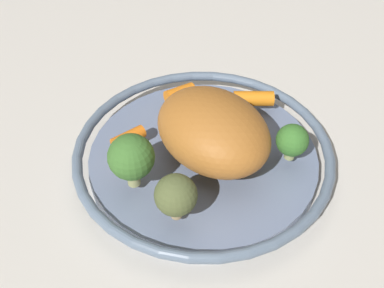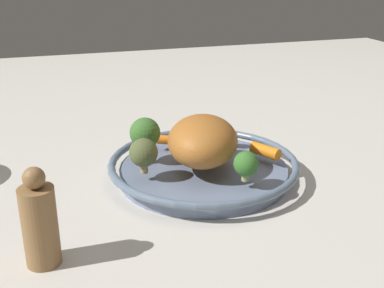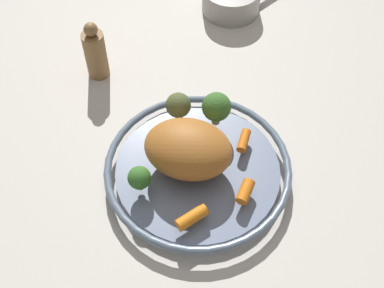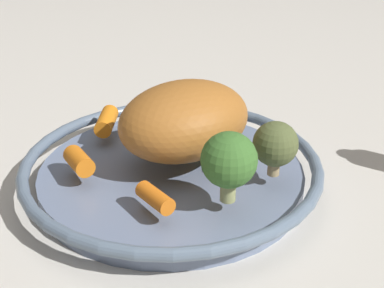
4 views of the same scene
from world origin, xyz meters
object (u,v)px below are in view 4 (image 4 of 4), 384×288
(baby_carrot_near_rim, at_px, (155,198))
(baby_carrot_center, at_px, (79,161))
(serving_bowl, at_px, (171,171))
(broccoli_floret_edge, at_px, (192,98))
(roast_chicken_piece, at_px, (184,120))
(baby_carrot_left, at_px, (107,121))
(broccoli_floret_large, at_px, (275,145))
(broccoli_floret_mid, at_px, (229,161))

(baby_carrot_near_rim, xyz_separation_m, baby_carrot_center, (0.11, -0.01, 0.00))
(serving_bowl, bearing_deg, baby_carrot_center, 46.95)
(baby_carrot_center, xyz_separation_m, broccoli_floret_edge, (-0.03, -0.18, 0.02))
(baby_carrot_near_rim, bearing_deg, baby_carrot_center, -7.65)
(roast_chicken_piece, distance_m, baby_carrot_left, 0.12)
(serving_bowl, height_order, broccoli_floret_large, broccoli_floret_large)
(serving_bowl, distance_m, baby_carrot_near_rim, 0.10)
(broccoli_floret_edge, bearing_deg, serving_bowl, 109.16)
(roast_chicken_piece, height_order, baby_carrot_near_rim, roast_chicken_piece)
(baby_carrot_near_rim, bearing_deg, baby_carrot_left, -36.34)
(baby_carrot_center, bearing_deg, serving_bowl, -133.05)
(baby_carrot_left, xyz_separation_m, baby_carrot_center, (-0.04, 0.10, 0.00))
(serving_bowl, xyz_separation_m, broccoli_floret_large, (-0.11, -0.03, 0.05))
(baby_carrot_center, distance_m, broccoli_floret_large, 0.21)
(roast_chicken_piece, xyz_separation_m, baby_carrot_center, (0.08, 0.09, -0.03))
(broccoli_floret_edge, bearing_deg, broccoli_floret_mid, 131.61)
(baby_carrot_left, bearing_deg, serving_bowl, 168.93)
(roast_chicken_piece, xyz_separation_m, broccoli_floret_large, (-0.11, -0.01, -0.01))
(baby_carrot_center, relative_size, broccoli_floret_mid, 0.60)
(baby_carrot_center, bearing_deg, broccoli_floret_mid, -169.56)
(broccoli_floret_edge, bearing_deg, baby_carrot_near_rim, 111.56)
(baby_carrot_near_rim, relative_size, baby_carrot_left, 0.81)
(baby_carrot_near_rim, distance_m, baby_carrot_center, 0.11)
(roast_chicken_piece, relative_size, broccoli_floret_edge, 3.12)
(roast_chicken_piece, bearing_deg, broccoli_floret_edge, -63.48)
(baby_carrot_near_rim, bearing_deg, broccoli_floret_edge, -68.44)
(serving_bowl, distance_m, roast_chicken_piece, 0.06)
(baby_carrot_left, relative_size, baby_carrot_center, 1.30)
(baby_carrot_left, relative_size, broccoli_floret_large, 0.92)
(broccoli_floret_large, bearing_deg, broccoli_floret_mid, 75.41)
(broccoli_floret_large, bearing_deg, roast_chicken_piece, 4.76)
(broccoli_floret_mid, bearing_deg, broccoli_floret_large, -104.59)
(baby_carrot_center, relative_size, broccoli_floret_large, 0.71)
(broccoli_floret_mid, distance_m, broccoli_floret_large, 0.07)
(broccoli_floret_edge, relative_size, broccoli_floret_large, 0.83)
(baby_carrot_left, distance_m, broccoli_floret_edge, 0.11)
(roast_chicken_piece, relative_size, broccoli_floret_large, 2.59)
(baby_carrot_left, distance_m, baby_carrot_center, 0.11)
(baby_carrot_center, distance_m, broccoli_floret_edge, 0.18)
(roast_chicken_piece, distance_m, broccoli_floret_edge, 0.10)
(broccoli_floret_mid, bearing_deg, serving_bowl, -24.77)
(baby_carrot_center, bearing_deg, broccoli_floret_large, -151.38)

